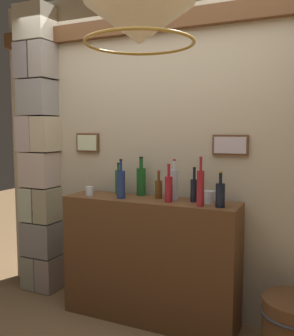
{
  "coord_description": "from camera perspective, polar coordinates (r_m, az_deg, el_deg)",
  "views": [
    {
      "loc": [
        1.18,
        -1.79,
        1.52
      ],
      "look_at": [
        0.0,
        0.79,
        1.23
      ],
      "focal_mm": 39.88,
      "sensor_mm": 36.0,
      "label": 1
    }
  ],
  "objects": [
    {
      "name": "panelled_rear_partition",
      "position": [
        3.12,
        2.35,
        3.76
      ],
      "size": [
        3.21,
        0.15,
        2.69
      ],
      "color": "#BCAD8E",
      "rests_on": "ground"
    },
    {
      "name": "stone_pillar",
      "position": [
        3.64,
        -15.9,
        2.26
      ],
      "size": [
        0.35,
        0.3,
        2.62
      ],
      "color": "gray",
      "rests_on": "ground"
    },
    {
      "name": "bar_shelf_unit",
      "position": [
        3.06,
        0.4,
        -13.85
      ],
      "size": [
        1.41,
        0.36,
        0.98
      ],
      "primitive_type": "cube",
      "color": "brown",
      "rests_on": "ground"
    },
    {
      "name": "liquor_bottle_brandy",
      "position": [
        3.08,
        -0.9,
        -1.94
      ],
      "size": [
        0.08,
        0.08,
        0.32
      ],
      "color": "#195420",
      "rests_on": "bar_shelf_unit"
    },
    {
      "name": "liquor_bottle_scotch",
      "position": [
        2.95,
        1.8,
        -3.15
      ],
      "size": [
        0.06,
        0.06,
        0.22
      ],
      "color": "#5C3714",
      "rests_on": "bar_shelf_unit"
    },
    {
      "name": "liquor_bottle_tequila",
      "position": [
        2.88,
        4.16,
        -2.44
      ],
      "size": [
        0.06,
        0.06,
        0.32
      ],
      "color": "silver",
      "rests_on": "bar_shelf_unit"
    },
    {
      "name": "liquor_bottle_vodka",
      "position": [
        2.82,
        7.21,
        -3.27
      ],
      "size": [
        0.06,
        0.06,
        0.26
      ],
      "color": "black",
      "rests_on": "bar_shelf_unit"
    },
    {
      "name": "liquor_bottle_rum",
      "position": [
        2.8,
        3.33,
        -3.07
      ],
      "size": [
        0.06,
        0.06,
        0.29
      ],
      "color": "#A51C26",
      "rests_on": "bar_shelf_unit"
    },
    {
      "name": "liquor_bottle_rye",
      "position": [
        2.66,
        11.13,
        -3.96
      ],
      "size": [
        0.07,
        0.07,
        0.26
      ],
      "color": "black",
      "rests_on": "bar_shelf_unit"
    },
    {
      "name": "liquor_bottle_port",
      "position": [
        2.95,
        -4.0,
        -2.42
      ],
      "size": [
        0.07,
        0.07,
        0.31
      ],
      "color": "navy",
      "rests_on": "bar_shelf_unit"
    },
    {
      "name": "liquor_bottle_amaro",
      "position": [
        3.15,
        -4.4,
        -2.06
      ],
      "size": [
        0.05,
        0.05,
        0.27
      ],
      "color": "#195024",
      "rests_on": "bar_shelf_unit"
    },
    {
      "name": "liquor_bottle_gin",
      "position": [
        2.66,
        8.17,
        -2.95
      ],
      "size": [
        0.05,
        0.05,
        0.35
      ],
      "color": "maroon",
      "rests_on": "bar_shelf_unit"
    },
    {
      "name": "glass_tumbler_rocks",
      "position": [
        3.12,
        -8.78,
        -3.5
      ],
      "size": [
        0.06,
        0.06,
        0.07
      ],
      "color": "silver",
      "rests_on": "bar_shelf_unit"
    },
    {
      "name": "glass_tumbler_highball",
      "position": [
        2.79,
        9.53,
        -4.42
      ],
      "size": [
        0.07,
        0.07,
        0.09
      ],
      "color": "silver",
      "rests_on": "bar_shelf_unit"
    },
    {
      "name": "pendant_lamp",
      "position": [
        1.95,
        -1.16,
        20.98
      ],
      "size": [
        0.55,
        0.55,
        0.57
      ],
      "color": "#EFE5C6"
    }
  ]
}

